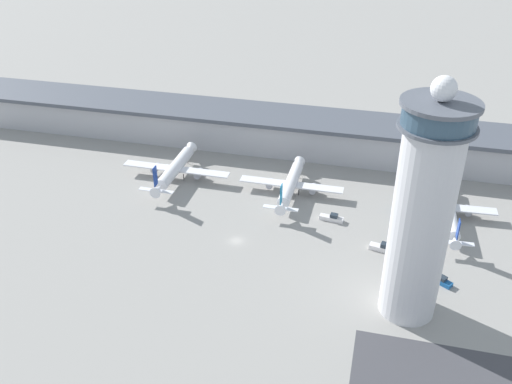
# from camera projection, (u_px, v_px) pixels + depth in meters

# --- Properties ---
(ground_plane) EXTENTS (1000.00, 1000.00, 0.00)m
(ground_plane) POSITION_uv_depth(u_px,v_px,m) (236.00, 241.00, 181.94)
(ground_plane) COLOR gray
(terminal_building) EXTENTS (279.96, 25.00, 14.94)m
(terminal_building) POSITION_uv_depth(u_px,v_px,m) (281.00, 131.00, 236.63)
(terminal_building) COLOR #B2B2B7
(terminal_building) RESTS_ON ground
(control_tower) EXTENTS (18.06, 18.06, 65.57)m
(control_tower) POSITION_uv_depth(u_px,v_px,m) (422.00, 211.00, 138.87)
(control_tower) COLOR silver
(control_tower) RESTS_ON ground
(airplane_gate_alpha) EXTENTS (41.56, 37.72, 14.30)m
(airplane_gate_alpha) POSITION_uv_depth(u_px,v_px,m) (175.00, 168.00, 214.41)
(airplane_gate_alpha) COLOR white
(airplane_gate_alpha) RESTS_ON ground
(airplane_gate_bravo) EXTENTS (37.77, 36.98, 13.31)m
(airplane_gate_bravo) POSITION_uv_depth(u_px,v_px,m) (291.00, 184.00, 205.05)
(airplane_gate_bravo) COLOR white
(airplane_gate_bravo) RESTS_ON ground
(airplane_gate_charlie) EXTENTS (32.05, 44.80, 12.38)m
(airplane_gate_charlie) POSITION_uv_depth(u_px,v_px,m) (449.00, 207.00, 191.78)
(airplane_gate_charlie) COLOR silver
(airplane_gate_charlie) RESTS_ON ground
(service_truck_catering) EXTENTS (8.11, 3.94, 2.81)m
(service_truck_catering) POSITION_uv_depth(u_px,v_px,m) (382.00, 248.00, 177.08)
(service_truck_catering) COLOR black
(service_truck_catering) RESTS_ON ground
(service_truck_fuel) EXTENTS (7.53, 6.07, 2.41)m
(service_truck_fuel) POSITION_uv_depth(u_px,v_px,m) (440.00, 280.00, 163.83)
(service_truck_fuel) COLOR black
(service_truck_fuel) RESTS_ON ground
(service_truck_baggage) EXTENTS (8.35, 3.32, 2.59)m
(service_truck_baggage) POSITION_uv_depth(u_px,v_px,m) (332.00, 218.00, 191.79)
(service_truck_baggage) COLOR black
(service_truck_baggage) RESTS_ON ground
(service_truck_water) EXTENTS (5.06, 7.85, 2.76)m
(service_truck_water) POSITION_uv_depth(u_px,v_px,m) (401.00, 212.00, 195.10)
(service_truck_water) COLOR black
(service_truck_water) RESTS_ON ground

